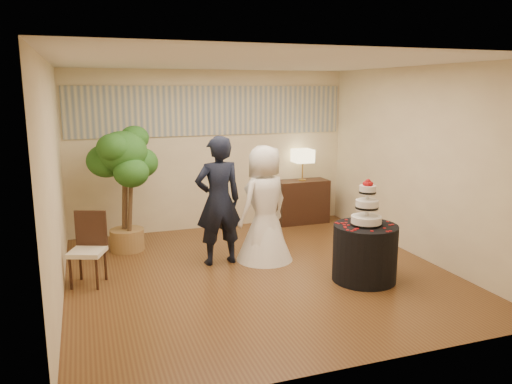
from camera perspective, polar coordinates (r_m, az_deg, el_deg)
name	(u,v)px	position (r m, az deg, el deg)	size (l,w,h in m)	color
floor	(259,273)	(6.91, 0.32, -9.26)	(5.00, 5.00, 0.00)	brown
ceiling	(259,62)	(6.46, 0.34, 14.62)	(5.00, 5.00, 0.00)	white
wall_back	(212,151)	(8.91, -5.08, 4.74)	(5.00, 0.06, 2.80)	beige
wall_front	(358,217)	(4.32, 11.54, -2.87)	(5.00, 0.06, 2.80)	beige
wall_left	(54,184)	(6.18, -22.07, 0.87)	(0.06, 5.00, 2.80)	beige
wall_right	(419,163)	(7.74, 18.08, 3.16)	(0.06, 5.00, 2.80)	beige
mural_border	(211,111)	(8.84, -5.13, 9.23)	(4.90, 0.02, 0.85)	#A6A99A
groom	(218,201)	(7.06, -4.32, -1.00)	(0.67, 0.44, 1.84)	black
bride	(265,204)	(7.21, 0.99, -1.32)	(0.83, 0.83, 1.69)	white
cake_table	(365,253)	(6.71, 12.32, -6.80)	(0.83, 0.83, 0.75)	black
wedding_cake	(367,202)	(6.53, 12.58, -1.16)	(0.40, 0.40, 0.61)	white
console	(302,202)	(9.39, 5.26, -1.09)	(0.97, 0.43, 0.81)	black
table_lamp	(303,165)	(9.26, 5.34, 3.10)	(0.34, 0.34, 0.58)	beige
ficus_tree	(124,189)	(7.87, -14.80, 0.38)	(0.93, 0.93, 1.96)	#29621F
side_chair	(87,250)	(6.72, -18.74, -6.27)	(0.43, 0.45, 0.93)	black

